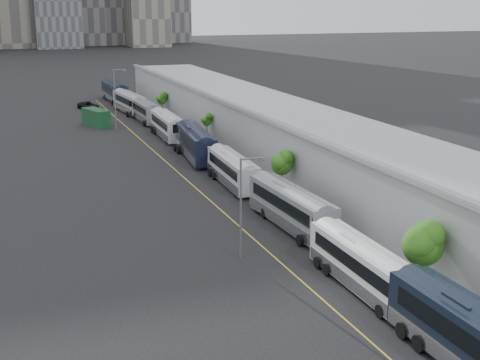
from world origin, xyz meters
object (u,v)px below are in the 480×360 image
shipping_container (96,118)px  bus_3 (291,211)px  bus_5 (195,146)px  bus_7 (145,113)px  bus_9 (115,93)px  street_lamp_far (116,96)px  suv (88,106)px  bus_6 (167,127)px  bus_4 (233,172)px  bus_2 (363,270)px  street_lamp_near (243,200)px  bus_8 (129,104)px

shipping_container → bus_3: bearing=-98.5°
bus_5 → bus_7: 30.06m
bus_3 → bus_9: size_ratio=0.93×
street_lamp_far → suv: 25.02m
bus_6 → street_lamp_far: bearing=130.9°
bus_4 → bus_9: size_ratio=0.88×
bus_7 → suv: bearing=111.8°
bus_5 → street_lamp_far: size_ratio=1.44×
bus_2 → suv: bus_2 is taller
bus_9 → street_lamp_near: 91.16m
bus_2 → bus_7: size_ratio=0.98×
bus_6 → bus_2: bearing=-89.0°
bus_4 → street_lamp_far: bearing=102.1°
bus_9 → shipping_container: size_ratio=2.25×
bus_9 → bus_3: bearing=-91.0°
bus_8 → bus_7: bearing=-90.8°
bus_2 → bus_4: bearing=89.2°
street_lamp_near → shipping_container: (-2.16, 63.39, -3.35)m
bus_6 → street_lamp_near: (-6.46, -49.81, 3.18)m
bus_6 → street_lamp_near: bearing=-95.7°
bus_3 → bus_7: size_ratio=1.05×
bus_4 → suv: size_ratio=2.28×
bus_8 → suv: (-6.60, 6.54, -0.87)m
bus_5 → bus_9: 56.01m
street_lamp_near → shipping_container: size_ratio=1.31×
bus_3 → suv: (-7.52, 76.56, -0.85)m
bus_2 → shipping_container: 72.57m
suv → bus_7: bearing=-84.4°
bus_5 → bus_9: bus_9 is taller
bus_4 → bus_7: bus_7 is taller
bus_2 → street_lamp_near: bearing=124.0°
bus_4 → bus_5: bearing=92.8°
bus_6 → shipping_container: size_ratio=2.07×
bus_2 → suv: bearing=94.9°
bus_6 → bus_9: 41.12m
street_lamp_near → suv: bearing=90.6°
bus_4 → bus_9: 70.15m
bus_7 → bus_8: size_ratio=0.93×
bus_5 → suv: bearing=104.1°
bus_3 → bus_5: (-0.21, 29.54, 0.11)m
bus_2 → street_lamp_far: street_lamp_far is taller
bus_9 → street_lamp_near: bearing=-95.2°
bus_5 → suv: size_ratio=2.62×
street_lamp_near → shipping_container: 63.52m
bus_7 → street_lamp_far: 10.56m
bus_2 → suv: size_ratio=2.26×
bus_5 → street_lamp_near: size_ratio=1.72×
bus_5 → bus_8: 40.49m
bus_5 → suv: 47.59m
shipping_container → bus_8: bearing=39.7°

